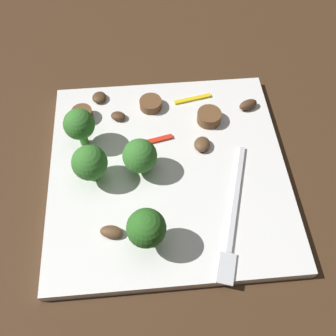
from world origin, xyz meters
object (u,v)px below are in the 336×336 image
Objects in this scene: broccoli_floret_3 at (90,163)px; mushroom_2 at (118,116)px; sausage_slice_2 at (151,104)px; mushroom_4 at (99,97)px; plate at (168,171)px; mushroom_0 at (111,232)px; sausage_slice_0 at (82,114)px; mushroom_1 at (202,144)px; broccoli_floret_0 at (79,125)px; pepper_strip_1 at (193,99)px; broccoli_floret_1 at (146,228)px; fork at (233,220)px; broccoli_floret_2 at (140,158)px; mushroom_3 at (248,105)px; pepper_strip_0 at (157,140)px; sausage_slice_1 at (209,117)px.

mushroom_2 is at bearing 161.51° from broccoli_floret_3.
mushroom_4 is at bearing -105.74° from sausage_slice_2.
plate is at bearing 34.92° from mushroom_2.
mushroom_0 is at bearing 4.39° from mushroom_4.
mushroom_0 is (0.17, 0.04, -0.00)m from sausage_slice_0.
plate is 12.49× the size of mushroom_1.
mushroom_1 is at bearing 39.51° from sausage_slice_2.
plate is 0.11m from mushroom_0.
broccoli_floret_0 reaches higher than pepper_strip_1.
broccoli_floret_1 reaches higher than sausage_slice_0.
plate is 0.10m from fork.
mushroom_4 is at bearing -157.22° from broccoli_floret_2.
sausage_slice_0 is (-0.17, -0.18, 0.01)m from fork.
broccoli_floret_0 reaches higher than plate.
mushroom_3 is at bearing 84.44° from sausage_slice_2.
mushroom_2 is 0.05m from mushroom_4.
sausage_slice_0 is at bearing -116.76° from fork.
mushroom_2 is at bearing 83.83° from sausage_slice_0.
broccoli_floret_2 is 0.06m from pepper_strip_0.
sausage_slice_2 is at bearing 121.63° from broccoli_floret_0.
plate is 7.06× the size of pepper_strip_0.
sausage_slice_1 is (-0.07, 0.10, -0.02)m from broccoli_floret_2.
plate is 0.11m from broccoli_floret_1.
sausage_slice_0 is at bearing -175.41° from broccoli_floret_0.
mushroom_0 is 1.24× the size of mushroom_4.
sausage_slice_2 is (-0.20, 0.02, -0.03)m from broccoli_floret_1.
plate is 5.06× the size of broccoli_floret_0.
broccoli_floret_1 is 3.08× the size of mushroom_2.
broccoli_floret_3 is at bearing -48.95° from pepper_strip_1.
mushroom_3 is at bearing 107.85° from sausage_slice_1.
mushroom_3 is (-0.17, 0.19, 0.00)m from mushroom_0.
pepper_strip_0 is at bearing 43.46° from mushroom_4.
sausage_slice_0 is 0.91× the size of sausage_slice_2.
broccoli_floret_3 is (-0.07, -0.16, 0.03)m from fork.
mushroom_3 is at bearing 73.95° from pepper_strip_1.
pepper_strip_0 is (-0.01, -0.06, -0.00)m from mushroom_1.
sausage_slice_0 reaches higher than mushroom_0.
fork is 6.33× the size of sausage_slice_0.
broccoli_floret_2 is 0.11m from sausage_slice_2.
sausage_slice_0 is 0.52× the size of pepper_strip_1.
broccoli_floret_2 is at bearing -58.61° from mushroom_3.
broccoli_floret_2 reaches higher than mushroom_4.
pepper_strip_0 is (0.05, -0.13, -0.00)m from mushroom_3.
pepper_strip_0 is at bearing -70.21° from mushroom_3.
sausage_slice_2 is 0.06m from pepper_strip_1.
broccoli_floret_3 is 0.18m from pepper_strip_1.
mushroom_4 is (-0.20, -0.15, 0.00)m from fork.
broccoli_floret_1 is (0.02, -0.10, 0.04)m from fork.
broccoli_floret_0 is 1.39× the size of pepper_strip_0.
broccoli_floret_0 reaches higher than broccoli_floret_2.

